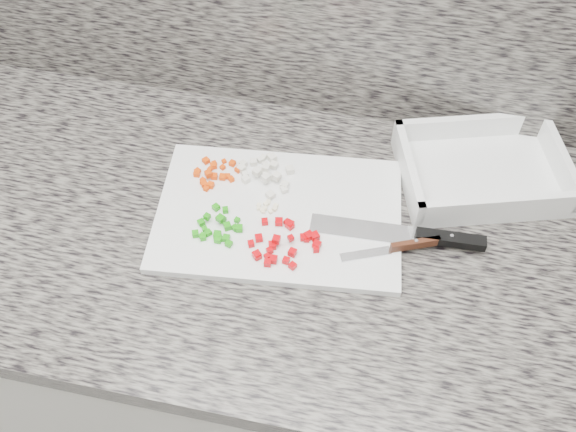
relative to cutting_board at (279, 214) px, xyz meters
name	(u,v)px	position (x,y,z in m)	size (l,w,h in m)	color
cabinet	(264,350)	(-0.03, -0.02, -0.48)	(3.92, 0.62, 0.86)	beige
countertop	(256,232)	(-0.03, -0.02, -0.03)	(3.96, 0.64, 0.04)	#656158
cutting_board	(279,214)	(0.00, 0.00, 0.00)	(0.40, 0.27, 0.01)	white
carrot_pile	(214,174)	(-0.13, 0.05, 0.01)	(0.08, 0.08, 0.02)	#DD3E04
onion_pile	(265,172)	(-0.04, 0.08, 0.01)	(0.10, 0.10, 0.02)	silver
green_pepper_pile	(218,228)	(-0.09, -0.06, 0.01)	(0.08, 0.08, 0.02)	#1B920D
red_pepper_pile	(285,243)	(0.02, -0.06, 0.01)	(0.12, 0.10, 0.02)	#C10209
garlic_pile	(267,207)	(-0.02, 0.00, 0.01)	(0.04, 0.03, 0.01)	#F5E9BD
chef_knife	(420,236)	(0.23, -0.01, 0.01)	(0.28, 0.04, 0.02)	silver
paring_knife	(403,247)	(0.21, -0.03, 0.01)	(0.15, 0.07, 0.02)	silver
tray	(482,171)	(0.33, 0.16, 0.01)	(0.32, 0.27, 0.06)	white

